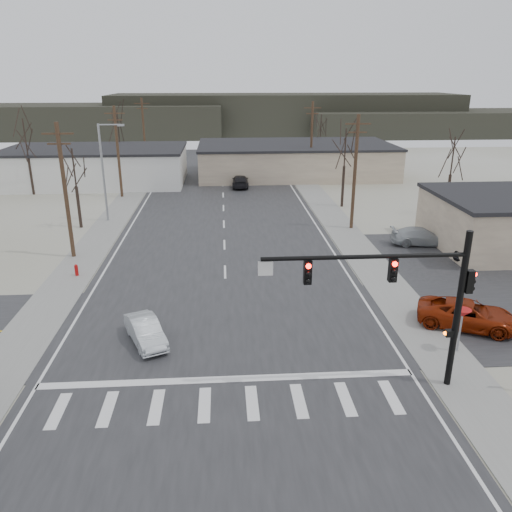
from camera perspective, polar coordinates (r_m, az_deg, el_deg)
The scene contains 31 objects.
ground at distance 27.87m, azimuth -3.40°, elevation -8.00°, with size 140.00×140.00×0.00m, color #BBBBB7.
main_road at distance 41.71m, azimuth -3.64°, elevation 1.71°, with size 18.00×110.00×0.05m, color #262729.
cross_road at distance 27.86m, azimuth -3.40°, elevation -7.97°, with size 90.00×10.00×0.04m, color #262729.
sidewalk_left at distance 47.67m, azimuth -16.56°, elevation 3.26°, with size 3.00×90.00×0.06m, color gray.
sidewalk_right at distance 47.68m, azimuth 9.18°, elevation 3.85°, with size 3.00×90.00×0.06m, color gray.
traffic_signal_mast at distance 21.73m, azimuth 17.88°, elevation -3.73°, with size 8.95×0.43×7.20m.
fire_hydrant at distance 36.42m, azimuth -19.84°, elevation -1.52°, with size 0.24×0.24×0.87m.
yield_sign at distance 26.45m, azimuth 22.53°, elevation -6.21°, with size 0.80×0.80×2.35m.
building_left_far at distance 67.44m, azimuth -17.79°, elevation 9.81°, with size 22.30×12.30×4.50m.
building_right_far at distance 70.20m, azimuth 4.47°, elevation 10.96°, with size 26.30×14.30×4.30m.
upole_left_b at distance 39.17m, azimuth -20.99°, elevation 7.11°, with size 2.20×0.30×10.00m.
upole_left_c at distance 58.30m, azimuth -15.51°, elevation 11.53°, with size 2.20×0.30×10.00m.
upole_left_d at distance 77.87m, azimuth -12.69°, elevation 13.71°, with size 2.20×0.30×10.00m.
upole_right_a at distance 44.84m, azimuth 11.24°, elevation 9.53°, with size 2.20×0.30×10.00m.
upole_right_b at distance 66.11m, azimuth 6.36°, elevation 13.03°, with size 2.20×0.30×10.00m.
streetlight_main at distance 48.51m, azimuth -16.90°, elevation 9.66°, with size 2.40×0.25×9.00m.
tree_left_near at distance 47.12m, azimuth -20.06°, elevation 9.21°, with size 3.30×3.30×7.35m.
tree_right_mid at distance 52.64m, azimuth 10.15°, elevation 11.88°, with size 3.74×3.74×8.33m.
tree_left_far at distance 72.31m, azimuth -15.46°, elevation 13.89°, with size 3.96×3.96×8.82m.
tree_right_far at distance 78.44m, azimuth 7.42°, elevation 14.33°, with size 3.52×3.52×7.84m.
tree_lot at distance 52.10m, azimuth 21.55°, elevation 10.35°, with size 3.52×3.52×7.84m.
tree_left_mid at distance 62.97m, azimuth -24.85°, elevation 12.00°, with size 3.96×3.96×8.82m.
hill_left at distance 122.13m, azimuth -21.18°, elevation 14.18°, with size 70.00×18.00×7.00m, color #333026.
hill_center at distance 121.86m, azimuth 3.35°, elevation 15.89°, with size 80.00×18.00×9.00m, color #333026.
hill_right at distance 125.49m, azimuth 20.27°, elevation 14.06°, with size 60.00×18.00×5.50m, color #333026.
sedan_crossing at distance 26.51m, azimuth -12.52°, elevation -8.37°, with size 1.34×3.85×1.27m, color #B3B9BE.
car_far_a at distance 62.17m, azimuth -1.81°, elevation 8.54°, with size 2.00×4.92×1.43m, color black.
car_far_b at distance 78.41m, azimuth -5.09°, elevation 10.91°, with size 1.86×4.63×1.58m, color black.
car_parked_red at distance 29.71m, azimuth 23.05°, elevation -6.17°, with size 2.44×5.29×1.47m, color maroon.
car_parked_dark_a at distance 40.35m, azimuth 24.12°, elevation 0.31°, with size 1.55×3.85×1.31m, color black.
car_parked_silver at distance 42.70m, azimuth 18.32°, elevation 2.14°, with size 1.94×4.78×1.39m, color #9CA2A6.
Camera 1 is at (-0.03, -24.63, 13.04)m, focal length 35.00 mm.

